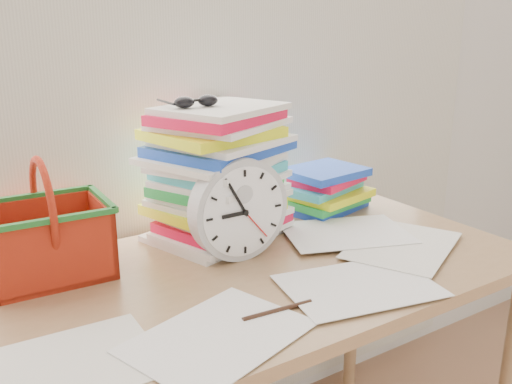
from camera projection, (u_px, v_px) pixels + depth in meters
curtain at (159, 22)px, 1.45m from camera, size 2.40×0.01×2.50m
desk at (239, 301)px, 1.33m from camera, size 1.40×0.70×0.75m
paper_stack at (218, 173)px, 1.47m from camera, size 0.43×0.39×0.35m
clock at (239, 209)px, 1.35m from camera, size 0.25×0.05×0.25m
sunglasses at (196, 101)px, 1.38m from camera, size 0.13×0.11×0.03m
book_stack at (328, 190)px, 1.70m from camera, size 0.30×0.26×0.13m
basket at (45, 220)px, 1.25m from camera, size 0.28×0.22×0.27m
pen at (278, 310)px, 1.12m from camera, size 0.16×0.02×0.01m
scattered_papers at (239, 270)px, 1.30m from camera, size 1.26×0.42×0.02m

